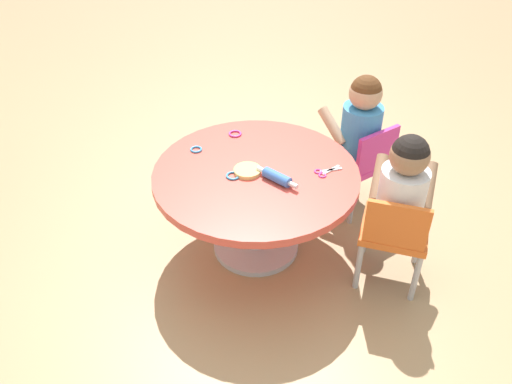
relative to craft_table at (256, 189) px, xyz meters
The scene contains 12 objects.
ground_plane 0.38m from the craft_table, ahead, with size 10.00×10.00×0.00m, color tan.
craft_table is the anchor object (origin of this frame).
child_chair_left 0.67m from the craft_table, 125.74° to the right, with size 0.41×0.41×0.54m.
seated_child_left 0.69m from the craft_table, 122.33° to the right, with size 0.44×0.41×0.51m.
child_chair_right 0.67m from the craft_table, 74.37° to the right, with size 0.38×0.38×0.54m.
seated_child_right 0.69m from the craft_table, 70.95° to the right, with size 0.41×0.36×0.51m.
rolling_pin 0.18m from the craft_table, 145.61° to the right, with size 0.20×0.15×0.05m.
craft_scissors 0.34m from the craft_table, 106.97° to the right, with size 0.08×0.14×0.01m.
playdough_blob_0 0.12m from the craft_table, 80.87° to the left, with size 0.13×0.13×0.02m, color #F2CC72.
cookie_cutter_0 0.37m from the craft_table, ahead, with size 0.07×0.07×0.01m, color #D83FA5.
cookie_cutter_1 0.16m from the craft_table, 94.52° to the left, with size 0.07×0.07×0.01m, color #3F99D8.
cookie_cutter_2 0.37m from the craft_table, 42.02° to the left, with size 0.06×0.06×0.01m, color #3F99D8.
Camera 1 is at (-1.96, 0.56, 1.90)m, focal length 37.15 mm.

